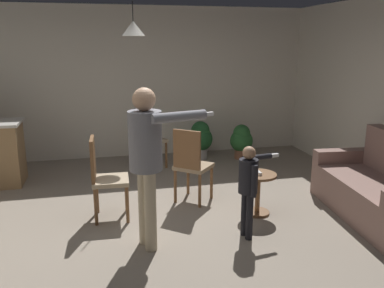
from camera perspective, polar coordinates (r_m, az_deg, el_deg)
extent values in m
plane|color=gray|center=(4.74, -3.55, -11.68)|extent=(7.68, 7.68, 0.00)
cube|color=silver|center=(7.47, -7.86, 8.57)|extent=(6.40, 0.10, 2.70)
cube|color=#8C6B60|center=(5.39, 24.52, -7.10)|extent=(0.99, 1.52, 0.45)
cube|color=#8C6B60|center=(6.02, 20.61, -3.64)|extent=(0.86, 0.26, 0.63)
cylinder|color=brown|center=(6.26, 23.08, -5.97)|extent=(0.05, 0.05, 0.06)
cylinder|color=brown|center=(5.96, 17.64, -6.47)|extent=(0.05, 0.05, 0.06)
cylinder|color=brown|center=(4.96, 9.40, -4.33)|extent=(0.44, 0.44, 0.03)
cylinder|color=brown|center=(5.05, 9.28, -7.13)|extent=(0.06, 0.06, 0.49)
cylinder|color=brown|center=(5.13, 9.17, -9.53)|extent=(0.31, 0.31, 0.03)
cylinder|color=tan|center=(4.25, -6.79, -8.69)|extent=(0.12, 0.12, 0.83)
cylinder|color=tan|center=(4.10, -5.91, -9.54)|extent=(0.12, 0.12, 0.83)
cylinder|color=slate|center=(3.95, -6.64, 0.43)|extent=(0.33, 0.33, 0.59)
sphere|color=tan|center=(3.88, -6.81, 6.30)|extent=(0.23, 0.23, 0.23)
cylinder|color=slate|center=(4.13, -7.59, 0.58)|extent=(0.10, 0.10, 0.56)
cylinder|color=slate|center=(3.84, -1.83, 3.89)|extent=(0.56, 0.23, 0.10)
cube|color=white|center=(3.98, 2.18, 4.26)|extent=(0.13, 0.07, 0.04)
cylinder|color=black|center=(4.49, 7.43, -9.66)|extent=(0.08, 0.08, 0.52)
cylinder|color=black|center=(4.40, 8.13, -10.17)|extent=(0.08, 0.08, 0.52)
cylinder|color=black|center=(4.29, 7.98, -4.52)|extent=(0.20, 0.20, 0.37)
sphere|color=#9E7556|center=(4.21, 8.09, -1.26)|extent=(0.14, 0.14, 0.14)
cylinder|color=black|center=(4.42, 9.22, -1.89)|extent=(0.35, 0.11, 0.06)
cube|color=white|center=(4.53, 11.41, -1.61)|extent=(0.13, 0.06, 0.04)
cylinder|color=black|center=(4.20, 8.77, -5.23)|extent=(0.06, 0.06, 0.34)
cylinder|color=brown|center=(5.15, -13.32, -7.13)|extent=(0.04, 0.04, 0.45)
cylinder|color=brown|center=(4.82, -13.47, -8.67)|extent=(0.04, 0.04, 0.45)
cylinder|color=brown|center=(5.15, -9.28, -6.95)|extent=(0.04, 0.04, 0.45)
cylinder|color=brown|center=(4.81, -9.14, -8.48)|extent=(0.04, 0.04, 0.45)
cube|color=tan|center=(4.89, -11.44, -5.07)|extent=(0.44, 0.44, 0.05)
cube|color=brown|center=(4.82, -13.86, -2.07)|extent=(0.05, 0.38, 0.50)
cylinder|color=brown|center=(6.85, -7.92, -1.54)|extent=(0.04, 0.04, 0.45)
cylinder|color=brown|center=(6.57, -6.07, -2.16)|extent=(0.04, 0.04, 0.45)
cylinder|color=brown|center=(7.06, -5.56, -1.00)|extent=(0.04, 0.04, 0.45)
cylinder|color=brown|center=(6.79, -3.67, -1.57)|extent=(0.04, 0.04, 0.45)
cube|color=tan|center=(6.75, -5.86, 0.49)|extent=(0.58, 0.58, 0.05)
cube|color=brown|center=(6.58, -7.22, 2.54)|extent=(0.23, 0.35, 0.50)
cylinder|color=brown|center=(5.33, -2.39, -6.00)|extent=(0.04, 0.04, 0.45)
cylinder|color=brown|center=(5.17, 1.10, -6.64)|extent=(0.04, 0.04, 0.45)
cylinder|color=brown|center=(5.63, -0.56, -4.88)|extent=(0.04, 0.04, 0.45)
cylinder|color=brown|center=(5.48, 2.78, -5.44)|extent=(0.04, 0.04, 0.45)
cube|color=#997F60|center=(5.32, 0.24, -3.19)|extent=(0.59, 0.59, 0.05)
cube|color=brown|center=(5.08, -0.74, -0.80)|extent=(0.31, 0.28, 0.50)
cylinder|color=brown|center=(7.42, 6.96, -1.33)|extent=(0.24, 0.24, 0.19)
sphere|color=#2D6B33|center=(7.36, 7.01, 0.46)|extent=(0.41, 0.41, 0.41)
sphere|color=#2D6B33|center=(7.33, 7.05, 1.55)|extent=(0.31, 0.31, 0.31)
cylinder|color=#B7B2AD|center=(7.39, 1.18, -1.23)|extent=(0.26, 0.26, 0.20)
sphere|color=#235B2D|center=(7.32, 1.19, 0.73)|extent=(0.45, 0.45, 0.45)
sphere|color=#235B2D|center=(7.29, 1.19, 1.93)|extent=(0.34, 0.34, 0.34)
cube|color=white|center=(4.93, 9.42, -4.04)|extent=(0.04, 0.13, 0.04)
cone|color=silver|center=(5.78, -8.32, 15.88)|extent=(0.32, 0.32, 0.20)
cylinder|color=black|center=(5.79, -8.42, 18.55)|extent=(0.01, 0.01, 0.36)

